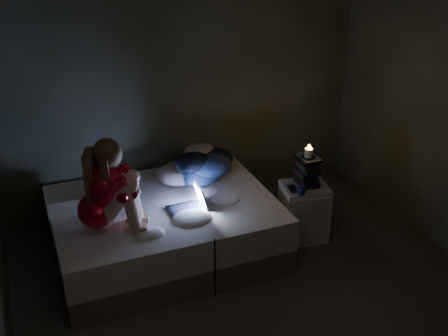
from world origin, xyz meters
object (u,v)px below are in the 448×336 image
bed (165,229)px  candle (309,152)px  nightstand (303,212)px  laptop (186,198)px  phone (295,190)px  woman (94,185)px

bed → candle: candle is taller
bed → nightstand: size_ratio=3.49×
laptop → nightstand: bearing=-3.0°
candle → phone: bearing=-158.1°
laptop → candle: bearing=-1.9°
nightstand → bed: bearing=-179.1°
laptop → candle: size_ratio=3.88×
woman → phone: woman is taller
laptop → nightstand: (1.12, -0.04, -0.36)m
bed → laptop: (0.14, -0.18, 0.37)m
nightstand → phone: 0.31m
candle → laptop: bearing=179.3°
nightstand → candle: size_ratio=6.68×
laptop → candle: 1.16m
bed → woman: woman is taller
laptop → nightstand: 1.18m
woman → candle: size_ratio=9.56×
nightstand → candle: bearing=56.4°
woman → nightstand: 1.95m
woman → laptop: 0.78m
laptop → phone: size_ratio=2.22×
laptop → phone: laptop is taller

